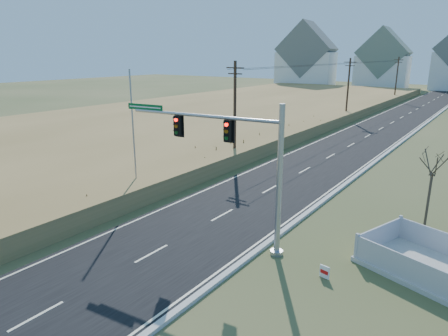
# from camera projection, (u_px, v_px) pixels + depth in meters

# --- Properties ---
(ground) EXTENTS (260.00, 260.00, 0.00)m
(ground) POSITION_uv_depth(u_px,v_px,m) (179.00, 240.00, 21.28)
(ground) COLOR #3C4A24
(ground) RESTS_ON ground
(road) EXTENTS (8.00, 180.00, 0.06)m
(road) POSITION_uv_depth(u_px,v_px,m) (399.00, 119.00, 60.46)
(road) COLOR black
(road) RESTS_ON ground
(curb) EXTENTS (0.30, 180.00, 0.18)m
(curb) POSITION_uv_depth(u_px,v_px,m) (429.00, 121.00, 58.13)
(curb) COLOR #B2AFA8
(curb) RESTS_ON ground
(reed_marsh) EXTENTS (38.00, 110.00, 1.30)m
(reed_marsh) POSITION_uv_depth(u_px,v_px,m) (231.00, 110.00, 65.81)
(reed_marsh) COLOR #A8854C
(reed_marsh) RESTS_ON ground
(utility_pole_near) EXTENTS (1.80, 0.26, 9.00)m
(utility_pole_near) POSITION_uv_depth(u_px,v_px,m) (235.00, 111.00, 35.37)
(utility_pole_near) COLOR #422D1E
(utility_pole_near) RESTS_ON ground
(utility_pole_mid) EXTENTS (1.80, 0.26, 9.00)m
(utility_pole_mid) POSITION_uv_depth(u_px,v_px,m) (348.00, 88.00, 58.88)
(utility_pole_mid) COLOR #422D1E
(utility_pole_mid) RESTS_ON ground
(utility_pole_far) EXTENTS (1.80, 0.26, 9.00)m
(utility_pole_far) POSITION_uv_depth(u_px,v_px,m) (397.00, 78.00, 82.39)
(utility_pole_far) COLOR #422D1E
(utility_pole_far) RESTS_ON ground
(condo_nw) EXTENTS (17.69, 13.38, 19.05)m
(condo_nw) POSITION_uv_depth(u_px,v_px,m) (306.00, 60.00, 118.69)
(condo_nw) COLOR white
(condo_nw) RESTS_ON ground
(condo_nnw) EXTENTS (14.93, 11.17, 17.03)m
(condo_nnw) POSITION_uv_depth(u_px,v_px,m) (383.00, 63.00, 114.04)
(condo_nnw) COLOR white
(condo_nnw) RESTS_ON ground
(traffic_signal_mast) EXTENTS (9.28, 1.35, 7.43)m
(traffic_signal_mast) POSITION_uv_depth(u_px,v_px,m) (244.00, 161.00, 19.38)
(traffic_signal_mast) COLOR #9EA0A5
(traffic_signal_mast) RESTS_ON ground
(fence_enclosure) EXTENTS (6.78, 5.62, 1.33)m
(fence_enclosure) POSITION_uv_depth(u_px,v_px,m) (433.00, 268.00, 17.95)
(fence_enclosure) COLOR #B7B5AD
(fence_enclosure) RESTS_ON ground
(open_sign) EXTENTS (0.47, 0.14, 0.59)m
(open_sign) POSITION_uv_depth(u_px,v_px,m) (325.00, 272.00, 17.56)
(open_sign) COLOR white
(open_sign) RESTS_ON ground
(flagpole) EXTENTS (0.39, 0.39, 8.63)m
(flagpole) POSITION_uv_depth(u_px,v_px,m) (134.00, 148.00, 27.00)
(flagpole) COLOR #B7B5AD
(flagpole) RESTS_ON ground
(bare_tree) EXTENTS (1.80, 1.80, 4.78)m
(bare_tree) POSITION_uv_depth(u_px,v_px,m) (434.00, 162.00, 21.94)
(bare_tree) COLOR #4C3F33
(bare_tree) RESTS_ON ground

